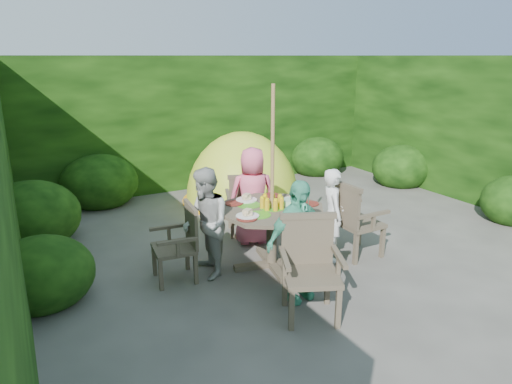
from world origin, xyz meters
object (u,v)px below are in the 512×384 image
child_right (332,215)px  child_left (206,224)px  parasol_pole (272,180)px  dome_tent (243,200)px  patio_table (272,217)px  garden_chair_left (180,242)px  garden_chair_back (246,203)px  child_back (253,196)px  garden_chair_right (354,219)px  child_front (297,241)px  garden_chair_front (310,265)px

child_right → child_left: bearing=98.8°
parasol_pole → dome_tent: 2.95m
patio_table → child_left: (-0.79, 0.16, 0.01)m
garden_chair_left → garden_chair_back: garden_chair_back is taller
child_right → child_back: size_ratio=0.88×
parasol_pole → garden_chair_right: (1.07, -0.23, -0.59)m
garden_chair_back → child_left: bearing=63.8°
child_right → garden_chair_right: bearing=-84.5°
patio_table → garden_chair_back: 1.11m
patio_table → child_right: bearing=-11.3°
child_right → child_front: bearing=143.8°
patio_table → garden_chair_back: size_ratio=1.71×
garden_chair_right → child_front: (-1.23, -0.55, 0.14)m
garden_chair_front → garden_chair_back: bearing=103.4°
garden_chair_back → child_right: size_ratio=0.76×
parasol_pole → garden_chair_front: 1.24m
garden_chair_left → dome_tent: size_ratio=0.35×
child_left → dome_tent: bearing=150.2°
garden_chair_back → child_front: 1.91m
garden_chair_back → dome_tent: bearing=-94.5°
parasol_pole → child_front: size_ratio=1.68×
garden_chair_left → child_right: (1.87, -0.38, 0.13)m
garden_chair_left → garden_chair_front: garden_chair_front is taller
garden_chair_back → child_right: (0.58, -1.24, 0.11)m
patio_table → parasol_pole: (-0.00, -0.00, 0.46)m
parasol_pole → child_left: (-0.78, 0.16, -0.45)m
child_right → garden_chair_left: bearing=98.6°
garden_chair_front → dome_tent: (1.10, 3.66, -0.51)m
parasol_pole → garden_chair_right: bearing=-12.1°
garden_chair_front → child_right: 1.35m
parasol_pole → child_back: (0.16, 0.78, -0.43)m
patio_table → parasol_pole: bearing=-178.4°
garden_chair_back → dome_tent: 1.72m
garden_chair_back → dome_tent: size_ratio=0.36×
garden_chair_back → garden_chair_right: bearing=144.1°
garden_chair_right → child_front: bearing=113.7°
child_back → child_front: bearing=97.0°
child_right → parasol_pole: bearing=98.8°
child_left → child_back: (0.94, 0.63, 0.02)m
child_front → dome_tent: child_front is taller
garden_chair_front → child_left: 1.37m
child_back → child_right: bearing=142.0°
garden_chair_left → patio_table: bearing=84.5°
patio_table → garden_chair_front: bearing=-100.5°
patio_table → garden_chair_right: size_ratio=1.61×
garden_chair_right → child_back: size_ratio=0.71×
parasol_pole → dome_tent: (0.90, 2.58, -1.10)m
garden_chair_back → parasol_pole: bearing=100.0°
child_front → dome_tent: size_ratio=0.53×
dome_tent → child_back: bearing=-100.4°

